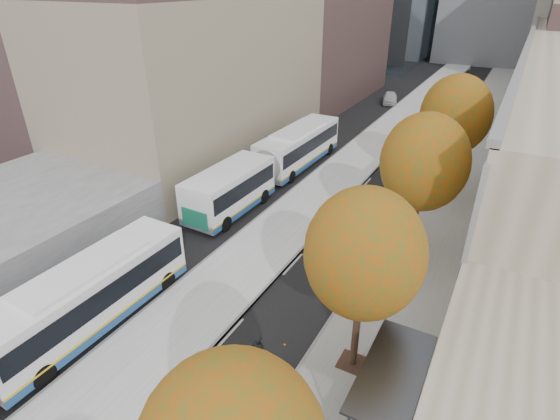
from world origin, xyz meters
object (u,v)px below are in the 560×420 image
Objects in this scene: bus_shelter at (397,383)px; distant_car at (390,98)px; cyclist at (259,363)px; bus_near at (2,353)px; bus_far at (273,162)px.

distant_car is (-12.67, 43.46, -1.49)m from bus_shelter.
bus_shelter reaches higher than cyclist.
bus_near is 20.91m from bus_far.
bus_shelter is 0.26× the size of bus_near.
bus_shelter is 1.07× the size of distant_car.
bus_near is 0.95× the size of bus_far.
bus_far is at bearing 118.17° from cyclist.
bus_near is 48.51m from distant_car.
distant_car is at bearing 89.38° from bus_far.
distant_car is (-7.68, 43.76, -0.09)m from cyclist.
cyclist is (-4.99, -0.30, -1.39)m from bus_shelter.
distant_car is (0.36, 48.50, -0.86)m from bus_near.
bus_far is 8.39× the size of cyclist.
bus_near is at bearing -105.43° from distant_car.
bus_shelter is at bearing -88.75° from distant_car.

